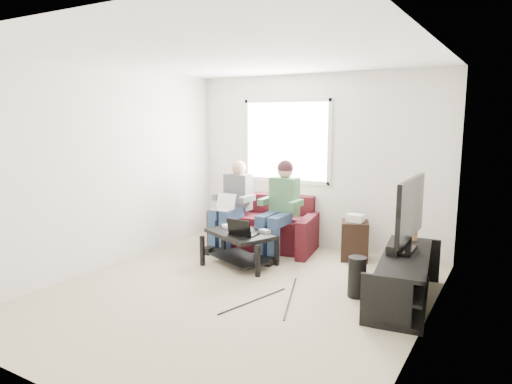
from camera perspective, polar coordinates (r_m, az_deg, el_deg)
floor at (r=5.30m, az=-2.62°, el=-12.48°), size 4.50×4.50×0.00m
ceiling at (r=4.96m, az=-2.86°, el=16.65°), size 4.50×4.50×0.00m
wall_back at (r=6.94m, az=7.53°, el=3.76°), size 4.50×0.00×4.50m
wall_front at (r=3.35m, az=-24.40°, el=-3.09°), size 4.50×0.00×4.50m
wall_left at (r=6.28m, az=-18.20°, el=2.77°), size 0.00×4.50×4.50m
wall_right at (r=4.22m, az=20.60°, el=-0.40°), size 0.00×4.50×4.50m
window at (r=7.11m, az=3.79°, el=6.38°), size 1.48×0.04×1.28m
sofa at (r=7.01m, az=1.04°, el=-4.46°), size 1.78×0.99×0.78m
person_left at (r=6.90m, az=-2.95°, el=-1.12°), size 0.40×0.70×1.31m
person_right at (r=6.51m, az=3.03°, el=-1.23°), size 0.40×0.71×1.36m
laptop_silver at (r=6.70m, az=-4.15°, el=-1.72°), size 0.38×0.31×0.24m
coffee_table at (r=6.10m, az=-2.08°, el=-6.13°), size 1.07×0.89×0.46m
laptop_black at (r=5.92m, az=-1.53°, el=-4.23°), size 0.41×0.36×0.24m
controller_a at (r=6.31m, az=-3.64°, el=-4.30°), size 0.17×0.15×0.04m
controller_b at (r=6.27m, az=-1.97°, el=-4.39°), size 0.16×0.13×0.04m
controller_c at (r=6.04m, az=1.09°, el=-4.91°), size 0.16×0.13×0.04m
tv_stand at (r=5.24m, az=18.08°, el=-10.48°), size 0.68×1.63×0.52m
tv at (r=5.14m, az=18.72°, el=-2.23°), size 0.12×1.10×0.81m
soundbar at (r=5.26m, az=17.23°, el=-6.49°), size 0.12×0.50×0.10m
drink_cup at (r=5.74m, az=19.16°, el=-5.15°), size 0.08×0.08×0.12m
console_white at (r=4.85m, az=17.06°, el=-11.15°), size 0.30×0.22×0.06m
console_grey at (r=5.49m, az=18.82°, el=-8.68°), size 0.34×0.26×0.08m
console_black at (r=5.17m, az=18.00°, el=-9.84°), size 0.38×0.30×0.07m
subwoofer at (r=5.24m, az=12.51°, el=-10.33°), size 0.20×0.20×0.45m
keyboard_floor at (r=5.16m, az=14.14°, el=-13.26°), size 0.25×0.43×0.02m
end_table at (r=6.52m, az=12.21°, el=-5.80°), size 0.37×0.37×0.64m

